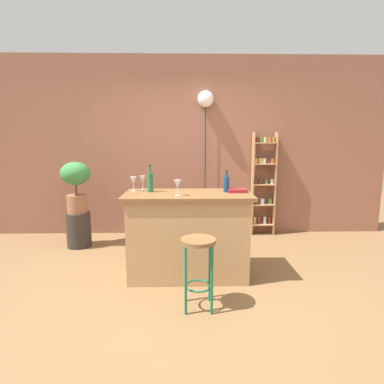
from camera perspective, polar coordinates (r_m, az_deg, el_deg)
name	(u,v)px	position (r m, az deg, el deg)	size (l,w,h in m)	color
ground	(188,287)	(3.31, -0.69, -17.33)	(12.00, 12.00, 0.00)	brown
back_wall	(187,147)	(4.91, -0.94, 8.40)	(6.40, 0.10, 2.80)	#8C5642
kitchen_counter	(188,234)	(3.41, -0.76, -7.94)	(1.38, 0.66, 0.94)	tan
bar_stool	(198,257)	(2.76, 1.19, -12.16)	(0.31, 0.31, 0.65)	#196642
spice_shelf	(263,182)	(4.96, 13.26, 1.91)	(0.37, 0.15, 1.63)	tan
plant_stool	(79,230)	(4.67, -20.47, -6.61)	(0.34, 0.34, 0.49)	#2D2823
potted_plant	(76,182)	(4.53, -20.97, 1.72)	(0.40, 0.36, 0.72)	#935B3D
bottle_sauce_amber	(150,182)	(3.41, -7.84, 1.93)	(0.07, 0.07, 0.30)	#236638
bottle_spirits_clear	(226,184)	(3.39, 6.46, 1.52)	(0.07, 0.07, 0.24)	navy
wine_glass_left	(177,184)	(3.15, -2.74, 1.44)	(0.07, 0.07, 0.16)	silver
wine_glass_center	(143,180)	(3.56, -9.24, 2.27)	(0.07, 0.07, 0.16)	silver
wine_glass_right	(133,181)	(3.48, -10.95, 2.06)	(0.07, 0.07, 0.16)	silver
cookbook	(237,191)	(3.41, 8.38, 0.28)	(0.21, 0.15, 0.04)	maroon
pendant_globe_light	(206,100)	(4.84, 2.58, 16.80)	(0.25, 0.25, 2.26)	black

